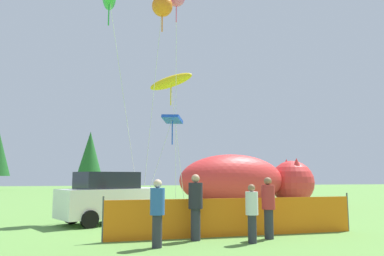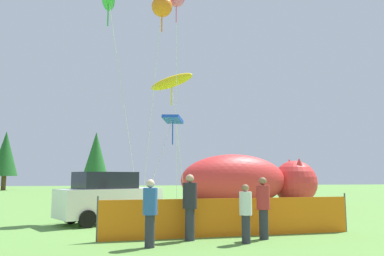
{
  "view_description": "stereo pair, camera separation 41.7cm",
  "coord_description": "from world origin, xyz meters",
  "px_view_note": "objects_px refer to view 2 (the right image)",
  "views": [
    {
      "loc": [
        -3.47,
        -14.57,
        1.81
      ],
      "look_at": [
        0.33,
        3.13,
        4.15
      ],
      "focal_mm": 35.0,
      "sensor_mm": 36.0,
      "label": 1
    },
    {
      "loc": [
        -3.06,
        -14.66,
        1.81
      ],
      "look_at": [
        0.33,
        3.13,
        4.15
      ],
      "focal_mm": 35.0,
      "sensor_mm": 36.0,
      "label": 2
    }
  ],
  "objects_px": {
    "kite_blue_box": "(172,121)",
    "kite_yellow_hero": "(172,82)",
    "parked_car": "(108,198)",
    "folding_chair": "(252,210)",
    "spectator_in_green_shirt": "(263,205)",
    "spectator_in_red_shirt": "(190,204)",
    "kite_orange_flower": "(162,7)",
    "spectator_in_white_shirt": "(150,210)",
    "inflatable_cat": "(249,182)",
    "spectator_in_black_shirt": "(246,211)"
  },
  "relations": [
    {
      "from": "folding_chair",
      "to": "inflatable_cat",
      "type": "xyz_separation_m",
      "value": [
        2.88,
        8.47,
        0.89
      ]
    },
    {
      "from": "parked_car",
      "to": "spectator_in_black_shirt",
      "type": "relative_size",
      "value": 2.67
    },
    {
      "from": "spectator_in_red_shirt",
      "to": "spectator_in_white_shirt",
      "type": "distance_m",
      "value": 1.47
    },
    {
      "from": "parked_car",
      "to": "inflatable_cat",
      "type": "distance_m",
      "value": 10.7
    },
    {
      "from": "folding_chair",
      "to": "kite_yellow_hero",
      "type": "distance_m",
      "value": 9.01
    },
    {
      "from": "spectator_in_black_shirt",
      "to": "kite_yellow_hero",
      "type": "height_order",
      "value": "kite_yellow_hero"
    },
    {
      "from": "inflatable_cat",
      "to": "kite_blue_box",
      "type": "height_order",
      "value": "kite_blue_box"
    },
    {
      "from": "spectator_in_green_shirt",
      "to": "kite_blue_box",
      "type": "relative_size",
      "value": 0.36
    },
    {
      "from": "spectator_in_black_shirt",
      "to": "kite_yellow_hero",
      "type": "xyz_separation_m",
      "value": [
        -0.79,
        9.6,
        6.0
      ]
    },
    {
      "from": "inflatable_cat",
      "to": "folding_chair",
      "type": "bearing_deg",
      "value": -119.13
    },
    {
      "from": "parked_car",
      "to": "kite_blue_box",
      "type": "xyz_separation_m",
      "value": [
        2.98,
        3.53,
        3.65
      ]
    },
    {
      "from": "spectator_in_green_shirt",
      "to": "kite_blue_box",
      "type": "height_order",
      "value": "kite_blue_box"
    },
    {
      "from": "folding_chair",
      "to": "spectator_in_green_shirt",
      "type": "bearing_deg",
      "value": 98.43
    },
    {
      "from": "parked_car",
      "to": "kite_blue_box",
      "type": "relative_size",
      "value": 0.86
    },
    {
      "from": "folding_chair",
      "to": "kite_blue_box",
      "type": "xyz_separation_m",
      "value": [
        -2.33,
        5.13,
        4.08
      ]
    },
    {
      "from": "folding_chair",
      "to": "kite_orange_flower",
      "type": "distance_m",
      "value": 10.65
    },
    {
      "from": "spectator_in_green_shirt",
      "to": "kite_orange_flower",
      "type": "xyz_separation_m",
      "value": [
        -2.32,
        6.81,
        9.06
      ]
    },
    {
      "from": "kite_blue_box",
      "to": "spectator_in_red_shirt",
      "type": "bearing_deg",
      "value": -94.06
    },
    {
      "from": "kite_blue_box",
      "to": "folding_chair",
      "type": "bearing_deg",
      "value": -65.6
    },
    {
      "from": "spectator_in_green_shirt",
      "to": "kite_yellow_hero",
      "type": "height_order",
      "value": "kite_yellow_hero"
    },
    {
      "from": "spectator_in_red_shirt",
      "to": "inflatable_cat",
      "type": "bearing_deg",
      "value": 62.99
    },
    {
      "from": "inflatable_cat",
      "to": "kite_blue_box",
      "type": "distance_m",
      "value": 6.95
    },
    {
      "from": "spectator_in_red_shirt",
      "to": "kite_orange_flower",
      "type": "height_order",
      "value": "kite_orange_flower"
    },
    {
      "from": "spectator_in_green_shirt",
      "to": "kite_blue_box",
      "type": "xyz_separation_m",
      "value": [
        -1.58,
        8.18,
        3.66
      ]
    },
    {
      "from": "parked_car",
      "to": "folding_chair",
      "type": "height_order",
      "value": "parked_car"
    },
    {
      "from": "parked_car",
      "to": "kite_yellow_hero",
      "type": "xyz_separation_m",
      "value": [
        3.05,
        4.41,
        5.89
      ]
    },
    {
      "from": "kite_orange_flower",
      "to": "kite_blue_box",
      "type": "bearing_deg",
      "value": 61.6
    },
    {
      "from": "inflatable_cat",
      "to": "kite_blue_box",
      "type": "bearing_deg",
      "value": -157.72
    },
    {
      "from": "spectator_in_green_shirt",
      "to": "folding_chair",
      "type": "bearing_deg",
      "value": 76.25
    },
    {
      "from": "spectator_in_white_shirt",
      "to": "folding_chair",
      "type": "bearing_deg",
      "value": 42.06
    },
    {
      "from": "spectator_in_black_shirt",
      "to": "kite_blue_box",
      "type": "xyz_separation_m",
      "value": [
        -0.85,
        8.73,
        3.76
      ]
    },
    {
      "from": "spectator_in_black_shirt",
      "to": "kite_yellow_hero",
      "type": "bearing_deg",
      "value": 94.71
    },
    {
      "from": "spectator_in_red_shirt",
      "to": "spectator_in_black_shirt",
      "type": "relative_size",
      "value": 1.17
    },
    {
      "from": "spectator_in_green_shirt",
      "to": "spectator_in_red_shirt",
      "type": "bearing_deg",
      "value": 174.93
    },
    {
      "from": "spectator_in_red_shirt",
      "to": "folding_chair",
      "type": "bearing_deg",
      "value": 44.55
    },
    {
      "from": "folding_chair",
      "to": "kite_orange_flower",
      "type": "relative_size",
      "value": 0.09
    },
    {
      "from": "kite_yellow_hero",
      "to": "kite_blue_box",
      "type": "bearing_deg",
      "value": -94.14
    },
    {
      "from": "spectator_in_red_shirt",
      "to": "spectator_in_green_shirt",
      "type": "bearing_deg",
      "value": -5.07
    },
    {
      "from": "kite_orange_flower",
      "to": "inflatable_cat",
      "type": "bearing_deg",
      "value": 38.36
    },
    {
      "from": "kite_orange_flower",
      "to": "spectator_in_red_shirt",
      "type": "bearing_deg",
      "value": -88.5
    },
    {
      "from": "folding_chair",
      "to": "kite_yellow_hero",
      "type": "height_order",
      "value": "kite_yellow_hero"
    },
    {
      "from": "parked_car",
      "to": "inflatable_cat",
      "type": "relative_size",
      "value": 0.45
    },
    {
      "from": "inflatable_cat",
      "to": "kite_blue_box",
      "type": "relative_size",
      "value": 1.9
    },
    {
      "from": "inflatable_cat",
      "to": "spectator_in_black_shirt",
      "type": "bearing_deg",
      "value": -120.2
    },
    {
      "from": "inflatable_cat",
      "to": "kite_orange_flower",
      "type": "relative_size",
      "value": 0.88
    },
    {
      "from": "spectator_in_white_shirt",
      "to": "kite_yellow_hero",
      "type": "bearing_deg",
      "value": 79.31
    },
    {
      "from": "spectator_in_green_shirt",
      "to": "kite_orange_flower",
      "type": "bearing_deg",
      "value": 108.86
    },
    {
      "from": "inflatable_cat",
      "to": "kite_yellow_hero",
      "type": "bearing_deg",
      "value": -164.79
    },
    {
      "from": "spectator_in_black_shirt",
      "to": "kite_blue_box",
      "type": "bearing_deg",
      "value": 95.59
    },
    {
      "from": "kite_blue_box",
      "to": "kite_yellow_hero",
      "type": "relative_size",
      "value": 0.65
    }
  ]
}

